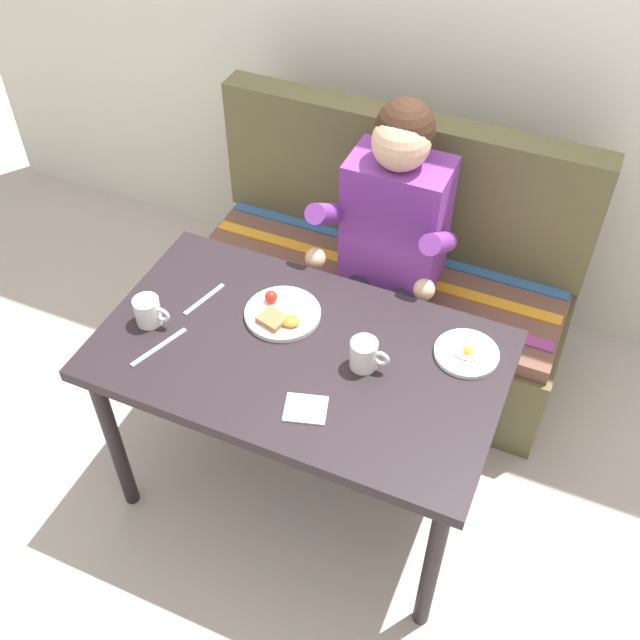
% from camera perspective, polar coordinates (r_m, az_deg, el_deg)
% --- Properties ---
extents(ground_plane, '(8.00, 8.00, 0.00)m').
position_cam_1_polar(ground_plane, '(2.80, -1.26, -12.47)').
color(ground_plane, '#B2A79D').
extents(table, '(1.20, 0.70, 0.73)m').
position_cam_1_polar(table, '(2.28, -1.52, -3.74)').
color(table, black).
rests_on(table, ground).
extents(couch, '(1.44, 0.56, 1.00)m').
position_cam_1_polar(couch, '(3.00, 4.71, 2.41)').
color(couch, brown).
rests_on(couch, ground).
extents(person, '(0.45, 0.61, 1.21)m').
position_cam_1_polar(person, '(2.59, 5.22, 6.27)').
color(person, '#753190').
rests_on(person, ground).
extents(plate_breakfast, '(0.23, 0.23, 0.05)m').
position_cam_1_polar(plate_breakfast, '(2.31, -2.94, 0.48)').
color(plate_breakfast, white).
rests_on(plate_breakfast, table).
extents(plate_eggs, '(0.19, 0.19, 0.04)m').
position_cam_1_polar(plate_eggs, '(2.24, 11.04, -2.46)').
color(plate_eggs, white).
rests_on(plate_eggs, table).
extents(coffee_mug, '(0.12, 0.08, 0.09)m').
position_cam_1_polar(coffee_mug, '(2.14, 3.39, -2.57)').
color(coffee_mug, white).
rests_on(coffee_mug, table).
extents(coffee_mug_second, '(0.12, 0.08, 0.09)m').
position_cam_1_polar(coffee_mug_second, '(2.32, -12.87, 0.69)').
color(coffee_mug_second, white).
rests_on(coffee_mug_second, table).
extents(napkin, '(0.14, 0.13, 0.01)m').
position_cam_1_polar(napkin, '(2.07, -1.09, -6.74)').
color(napkin, silver).
rests_on(napkin, table).
extents(fork, '(0.06, 0.17, 0.00)m').
position_cam_1_polar(fork, '(2.39, -8.75, 1.57)').
color(fork, silver).
rests_on(fork, table).
extents(knife, '(0.08, 0.19, 0.00)m').
position_cam_1_polar(knife, '(2.27, -12.09, -2.02)').
color(knife, silver).
rests_on(knife, table).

